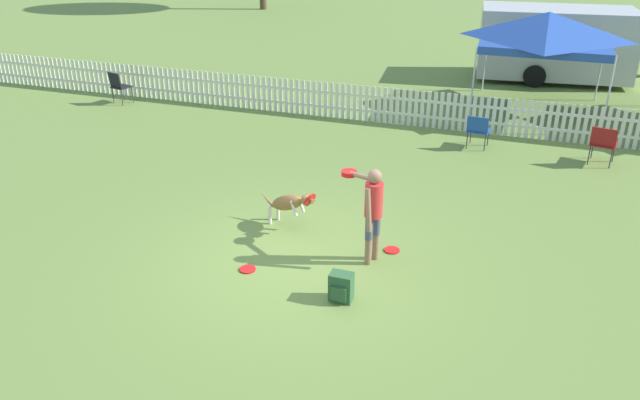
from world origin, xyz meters
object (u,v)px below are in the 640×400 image
backpack_on_grass (341,287)px  folding_chair_center (478,129)px  handler_person (372,204)px  frisbee_near_dog (392,250)px  leaping_dog (289,203)px  frisbee_near_handler (248,269)px  equipment_trailer (555,42)px  folding_chair_blue_left (603,142)px  canopy_tent_main (547,29)px  folding_chair_green_right (119,85)px

backpack_on_grass → folding_chair_center: size_ratio=0.54×
handler_person → frisbee_near_dog: handler_person is taller
leaping_dog → folding_chair_center: size_ratio=1.52×
frisbee_near_handler → equipment_trailer: 14.58m
frisbee_near_dog → folding_chair_blue_left: 6.20m
handler_person → canopy_tent_main: bearing=7.1°
frisbee_near_dog → backpack_on_grass: backpack_on_grass is taller
leaping_dog → frisbee_near_handler: leaping_dog is taller
folding_chair_center → folding_chair_green_right: bearing=3.0°
backpack_on_grass → frisbee_near_dog: bearing=77.0°
handler_person → leaping_dog: handler_person is taller
folding_chair_green_right → handler_person: bearing=160.8°
folding_chair_blue_left → frisbee_near_dog: bearing=68.2°
folding_chair_blue_left → handler_person: bearing=68.1°
frisbee_near_handler → canopy_tent_main: size_ratio=0.08×
backpack_on_grass → folding_chair_green_right: bearing=140.6°
leaping_dog → folding_chair_blue_left: bearing=153.8°
leaping_dog → canopy_tent_main: (3.83, 8.65, 1.70)m
canopy_tent_main → equipment_trailer: 3.89m
equipment_trailer → canopy_tent_main: bearing=-100.7°
folding_chair_center → equipment_trailer: (1.51, 7.28, 0.71)m
frisbee_near_handler → frisbee_near_dog: bearing=33.6°
frisbee_near_dog → backpack_on_grass: size_ratio=0.59×
folding_chair_blue_left → folding_chair_center: 2.65m
leaping_dog → folding_chair_green_right: size_ratio=1.33×
handler_person → frisbee_near_handler: (-1.70, -0.92, -0.97)m
frisbee_near_handler → backpack_on_grass: backpack_on_grass is taller
frisbee_near_handler → frisbee_near_dog: size_ratio=1.00×
frisbee_near_handler → folding_chair_green_right: folding_chair_green_right is taller
equipment_trailer → leaping_dog: bearing=-114.5°
folding_chair_center → canopy_tent_main: canopy_tent_main is taller
frisbee_near_handler → handler_person: bearing=28.3°
equipment_trailer → folding_chair_blue_left: bearing=-87.3°
handler_person → folding_chair_green_right: size_ratio=1.72×
canopy_tent_main → equipment_trailer: canopy_tent_main is taller
leaping_dog → folding_chair_blue_left: folding_chair_blue_left is taller
frisbee_near_handler → folding_chair_center: (2.73, 6.62, 0.46)m
frisbee_near_dog → backpack_on_grass: 1.66m
frisbee_near_dog → folding_chair_center: bearing=81.9°
backpack_on_grass → folding_chair_blue_left: 7.75m
folding_chair_blue_left → folding_chair_center: bearing=8.4°
leaping_dog → equipment_trailer: 13.08m
frisbee_near_handler → canopy_tent_main: bearing=68.9°
folding_chair_blue_left → folding_chair_green_right: folding_chair_green_right is taller
leaping_dog → folding_chair_green_right: 9.14m
handler_person → frisbee_near_dog: size_ratio=6.23×
frisbee_near_dog → folding_chair_center: size_ratio=0.32×
handler_person → canopy_tent_main: canopy_tent_main is taller
frisbee_near_dog → folding_chair_green_right: (-9.21, 5.65, 0.54)m
frisbee_near_dog → equipment_trailer: bearing=79.8°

